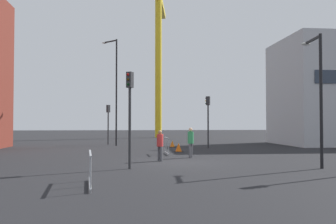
{
  "coord_description": "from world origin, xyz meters",
  "views": [
    {
      "loc": [
        -2.48,
        -18.55,
        2.04
      ],
      "look_at": [
        0.0,
        6.47,
        2.77
      ],
      "focal_mm": 38.9,
      "sensor_mm": 36.0,
      "label": 1
    }
  ],
  "objects_px": {
    "traffic_light_island": "(130,104)",
    "traffic_cone_orange": "(179,148)",
    "pedestrian_waiting": "(160,143)",
    "construction_crane": "(159,40)",
    "streetlamp_short": "(318,87)",
    "pedestrian_walking": "(191,140)",
    "traffic_light_corner": "(208,113)",
    "traffic_cone_on_verge": "(172,144)",
    "traffic_light_far": "(108,118)",
    "streetlamp_tall": "(115,85)"
  },
  "relations": [
    {
      "from": "streetlamp_short",
      "to": "traffic_light_island",
      "type": "bearing_deg",
      "value": 176.86
    },
    {
      "from": "streetlamp_tall",
      "to": "traffic_light_corner",
      "type": "height_order",
      "value": "streetlamp_tall"
    },
    {
      "from": "streetlamp_short",
      "to": "pedestrian_walking",
      "type": "xyz_separation_m",
      "value": [
        -5.0,
        5.21,
        -2.62
      ]
    },
    {
      "from": "traffic_light_island",
      "to": "traffic_cone_on_verge",
      "type": "distance_m",
      "value": 14.56
    },
    {
      "from": "traffic_cone_orange",
      "to": "construction_crane",
      "type": "bearing_deg",
      "value": 89.11
    },
    {
      "from": "traffic_light_corner",
      "to": "pedestrian_waiting",
      "type": "height_order",
      "value": "traffic_light_corner"
    },
    {
      "from": "streetlamp_tall",
      "to": "traffic_cone_on_verge",
      "type": "xyz_separation_m",
      "value": [
        4.84,
        -2.44,
        -5.15
      ]
    },
    {
      "from": "traffic_light_corner",
      "to": "traffic_cone_on_verge",
      "type": "height_order",
      "value": "traffic_light_corner"
    },
    {
      "from": "pedestrian_waiting",
      "to": "traffic_cone_on_verge",
      "type": "height_order",
      "value": "pedestrian_waiting"
    },
    {
      "from": "traffic_light_corner",
      "to": "traffic_light_far",
      "type": "height_order",
      "value": "traffic_light_corner"
    },
    {
      "from": "traffic_cone_on_verge",
      "to": "traffic_cone_orange",
      "type": "height_order",
      "value": "traffic_cone_orange"
    },
    {
      "from": "streetlamp_short",
      "to": "pedestrian_waiting",
      "type": "xyz_separation_m",
      "value": [
        -6.91,
        3.53,
        -2.69
      ]
    },
    {
      "from": "pedestrian_walking",
      "to": "traffic_cone_on_verge",
      "type": "relative_size",
      "value": 3.14
    },
    {
      "from": "traffic_cone_on_verge",
      "to": "traffic_light_island",
      "type": "bearing_deg",
      "value": -103.88
    },
    {
      "from": "streetlamp_short",
      "to": "traffic_cone_orange",
      "type": "relative_size",
      "value": 9.66
    },
    {
      "from": "construction_crane",
      "to": "streetlamp_short",
      "type": "relative_size",
      "value": 3.36
    },
    {
      "from": "traffic_light_far",
      "to": "traffic_light_corner",
      "type": "bearing_deg",
      "value": -35.08
    },
    {
      "from": "streetlamp_short",
      "to": "pedestrian_walking",
      "type": "relative_size",
      "value": 3.46
    },
    {
      "from": "traffic_cone_on_verge",
      "to": "traffic_light_far",
      "type": "bearing_deg",
      "value": 142.34
    },
    {
      "from": "pedestrian_waiting",
      "to": "traffic_cone_on_verge",
      "type": "xyz_separation_m",
      "value": [
        1.86,
        10.84,
        -0.69
      ]
    },
    {
      "from": "traffic_light_island",
      "to": "traffic_cone_orange",
      "type": "height_order",
      "value": "traffic_light_island"
    },
    {
      "from": "traffic_cone_on_verge",
      "to": "pedestrian_walking",
      "type": "bearing_deg",
      "value": -89.67
    },
    {
      "from": "construction_crane",
      "to": "pedestrian_walking",
      "type": "height_order",
      "value": "construction_crane"
    },
    {
      "from": "pedestrian_waiting",
      "to": "traffic_cone_orange",
      "type": "xyz_separation_m",
      "value": [
        1.76,
        6.03,
        -0.66
      ]
    },
    {
      "from": "streetlamp_short",
      "to": "traffic_light_far",
      "type": "relative_size",
      "value": 1.63
    },
    {
      "from": "streetlamp_short",
      "to": "traffic_light_island",
      "type": "distance_m",
      "value": 8.54
    },
    {
      "from": "streetlamp_tall",
      "to": "streetlamp_short",
      "type": "relative_size",
      "value": 1.57
    },
    {
      "from": "streetlamp_tall",
      "to": "pedestrian_walking",
      "type": "distance_m",
      "value": 13.34
    },
    {
      "from": "streetlamp_tall",
      "to": "pedestrian_walking",
      "type": "bearing_deg",
      "value": -67.12
    },
    {
      "from": "traffic_light_island",
      "to": "traffic_light_far",
      "type": "relative_size",
      "value": 1.16
    },
    {
      "from": "traffic_light_island",
      "to": "pedestrian_walking",
      "type": "bearing_deg",
      "value": 53.68
    },
    {
      "from": "pedestrian_walking",
      "to": "traffic_light_island",
      "type": "bearing_deg",
      "value": -126.32
    },
    {
      "from": "streetlamp_short",
      "to": "traffic_light_corner",
      "type": "xyz_separation_m",
      "value": [
        -2.36,
        12.86,
        -0.87
      ]
    },
    {
      "from": "construction_crane",
      "to": "pedestrian_walking",
      "type": "distance_m",
      "value": 31.52
    },
    {
      "from": "traffic_light_island",
      "to": "streetlamp_tall",
      "type": "bearing_deg",
      "value": 94.92
    },
    {
      "from": "traffic_light_corner",
      "to": "traffic_cone_orange",
      "type": "bearing_deg",
      "value": -130.21
    },
    {
      "from": "traffic_light_far",
      "to": "pedestrian_walking",
      "type": "relative_size",
      "value": 2.12
    },
    {
      "from": "streetlamp_short",
      "to": "pedestrian_waiting",
      "type": "distance_m",
      "value": 8.22
    },
    {
      "from": "traffic_light_corner",
      "to": "pedestrian_walking",
      "type": "distance_m",
      "value": 8.28
    },
    {
      "from": "traffic_cone_on_verge",
      "to": "traffic_cone_orange",
      "type": "distance_m",
      "value": 4.82
    },
    {
      "from": "construction_crane",
      "to": "traffic_light_island",
      "type": "xyz_separation_m",
      "value": [
        -3.73,
        -33.68,
        -10.67
      ]
    },
    {
      "from": "traffic_light_island",
      "to": "pedestrian_walking",
      "type": "xyz_separation_m",
      "value": [
        3.49,
        4.75,
        -1.84
      ]
    },
    {
      "from": "construction_crane",
      "to": "pedestrian_waiting",
      "type": "relative_size",
      "value": 12.36
    },
    {
      "from": "pedestrian_walking",
      "to": "traffic_cone_on_verge",
      "type": "height_order",
      "value": "pedestrian_walking"
    },
    {
      "from": "traffic_cone_on_verge",
      "to": "traffic_cone_orange",
      "type": "relative_size",
      "value": 0.89
    },
    {
      "from": "pedestrian_waiting",
      "to": "construction_crane",
      "type": "bearing_deg",
      "value": 85.99
    },
    {
      "from": "construction_crane",
      "to": "streetlamp_tall",
      "type": "height_order",
      "value": "construction_crane"
    },
    {
      "from": "streetlamp_short",
      "to": "pedestrian_walking",
      "type": "distance_m",
      "value": 7.69
    },
    {
      "from": "traffic_light_island",
      "to": "traffic_light_far",
      "type": "height_order",
      "value": "traffic_light_island"
    },
    {
      "from": "traffic_light_far",
      "to": "pedestrian_walking",
      "type": "height_order",
      "value": "traffic_light_far"
    }
  ]
}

